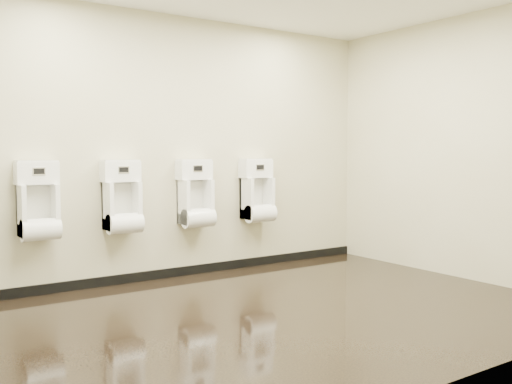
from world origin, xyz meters
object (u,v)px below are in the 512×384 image
Objects in this scene: urinal_1 at (122,202)px; urinal_0 at (39,207)px; urinal_3 at (258,195)px; urinal_2 at (196,199)px.

urinal_0 is at bearing 180.00° from urinal_1.
urinal_3 is at bearing 0.00° from urinal_1.
urinal_2 is (1.63, 0.00, 0.00)m from urinal_0.
urinal_0 is 1.00× the size of urinal_1.
urinal_3 is at bearing 0.00° from urinal_2.
urinal_3 is (1.64, 0.00, 0.00)m from urinal_1.
urinal_1 is 1.00× the size of urinal_3.
urinal_3 is (2.44, 0.00, 0.00)m from urinal_0.
urinal_1 is 0.83m from urinal_2.
urinal_3 is at bearing 0.00° from urinal_0.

